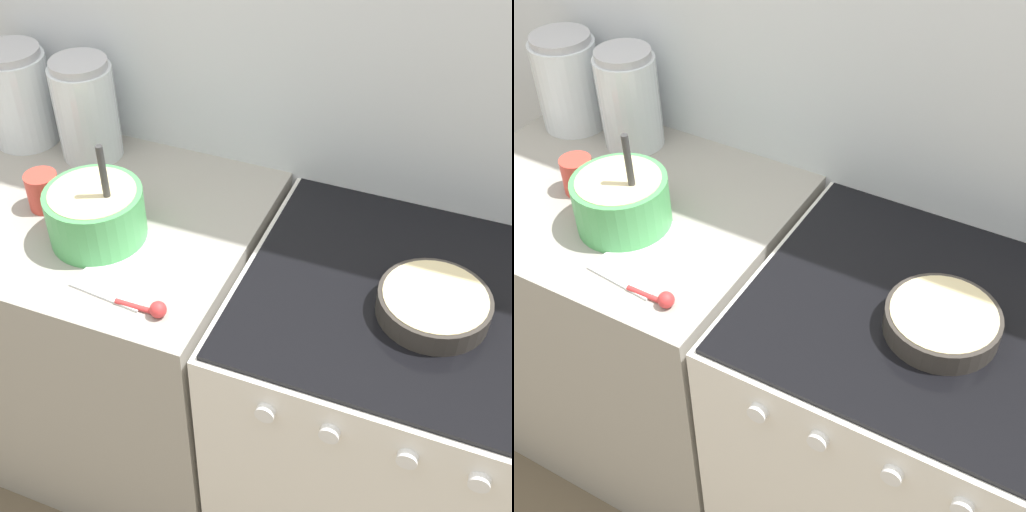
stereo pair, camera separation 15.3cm
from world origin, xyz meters
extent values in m
cube|color=silver|center=(0.00, 0.69, 1.20)|extent=(4.71, 0.05, 2.40)
cube|color=#9E998E|center=(-0.43, 0.33, 0.45)|extent=(0.85, 0.67, 0.90)
cube|color=white|center=(0.39, 0.33, 0.45)|extent=(0.74, 0.67, 0.89)
cube|color=black|center=(0.39, 0.33, 0.90)|extent=(0.71, 0.64, 0.01)
cylinder|color=white|center=(0.18, -0.01, 0.82)|extent=(0.04, 0.02, 0.04)
cylinder|color=white|center=(0.31, -0.01, 0.82)|extent=(0.04, 0.02, 0.04)
cylinder|color=white|center=(0.46, -0.01, 0.82)|extent=(0.04, 0.02, 0.04)
cylinder|color=white|center=(0.59, -0.01, 0.82)|extent=(0.04, 0.02, 0.04)
cylinder|color=#4CA559|center=(-0.33, 0.26, 0.97)|extent=(0.22, 0.22, 0.13)
cylinder|color=beige|center=(-0.33, 0.26, 1.00)|extent=(0.20, 0.20, 0.07)
cylinder|color=#333333|center=(-0.29, 0.26, 1.04)|extent=(0.02, 0.02, 0.24)
cylinder|color=#38332D|center=(0.43, 0.29, 0.93)|extent=(0.23, 0.23, 0.05)
cylinder|color=beige|center=(0.43, 0.29, 0.93)|extent=(0.21, 0.21, 0.04)
cylinder|color=silver|center=(-0.73, 0.56, 1.02)|extent=(0.18, 0.18, 0.24)
cylinder|color=tan|center=(-0.73, 0.56, 0.98)|extent=(0.16, 0.16, 0.15)
cylinder|color=#B2B2B7|center=(-0.73, 0.56, 1.16)|extent=(0.16, 0.16, 0.02)
cylinder|color=silver|center=(-0.53, 0.56, 1.03)|extent=(0.16, 0.16, 0.25)
cylinder|color=red|center=(-0.53, 0.56, 0.98)|extent=(0.14, 0.14, 0.15)
cylinder|color=#B2B2B7|center=(-0.53, 0.56, 1.16)|extent=(0.14, 0.14, 0.02)
cylinder|color=#CC3F33|center=(-0.51, 0.31, 0.95)|extent=(0.08, 0.08, 0.09)
cube|color=white|center=(-0.21, 0.20, 0.91)|extent=(0.20, 0.25, 0.01)
cylinder|color=red|center=(-0.14, 0.08, 0.91)|extent=(0.09, 0.01, 0.01)
sphere|color=red|center=(-0.09, 0.08, 0.92)|extent=(0.04, 0.04, 0.04)
camera|label=1|loc=(0.47, -0.79, 1.97)|focal=50.00mm
camera|label=2|loc=(0.61, -0.72, 1.97)|focal=50.00mm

